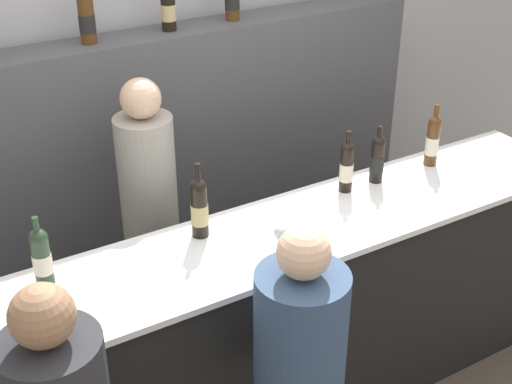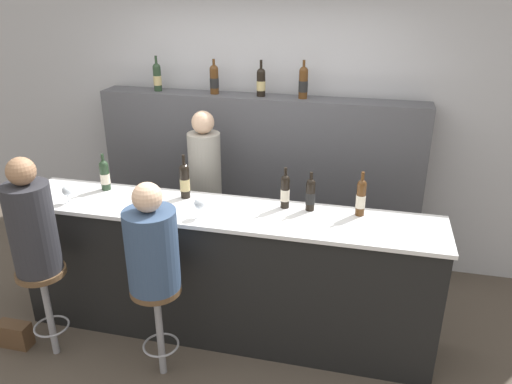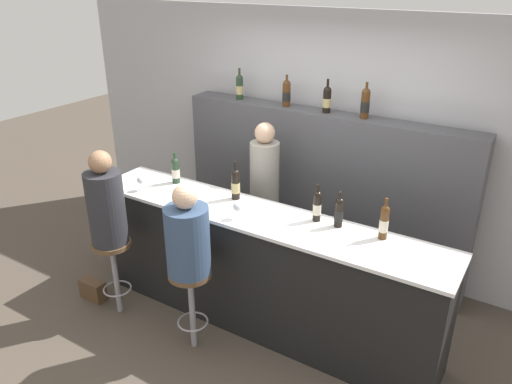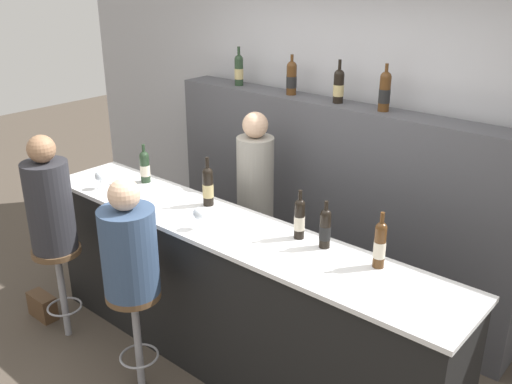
% 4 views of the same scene
% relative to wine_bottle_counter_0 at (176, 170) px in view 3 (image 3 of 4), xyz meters
% --- Properties ---
extents(ground_plane, '(16.00, 16.00, 0.00)m').
position_rel_wine_bottle_counter_0_xyz_m(ground_plane, '(1.02, -0.43, -1.21)').
color(ground_plane, '#4C4238').
extents(wall_back, '(6.40, 0.05, 2.60)m').
position_rel_wine_bottle_counter_0_xyz_m(wall_back, '(1.02, 1.25, 0.09)').
color(wall_back, '#B2B2B7').
rests_on(wall_back, ground_plane).
extents(bar_counter, '(3.21, 0.58, 1.08)m').
position_rel_wine_bottle_counter_0_xyz_m(bar_counter, '(1.02, -0.16, -0.66)').
color(bar_counter, black).
rests_on(bar_counter, ground_plane).
extents(back_bar_cabinet, '(3.01, 0.28, 1.67)m').
position_rel_wine_bottle_counter_0_xyz_m(back_bar_cabinet, '(1.02, 1.02, -0.37)').
color(back_bar_cabinet, '#4C4C51').
rests_on(back_bar_cabinet, ground_plane).
extents(wine_bottle_counter_0, '(0.08, 0.08, 0.30)m').
position_rel_wine_bottle_counter_0_xyz_m(wine_bottle_counter_0, '(0.00, 0.00, 0.00)').
color(wine_bottle_counter_0, '#233823').
rests_on(wine_bottle_counter_0, bar_counter).
extents(wine_bottle_counter_1, '(0.08, 0.08, 0.35)m').
position_rel_wine_bottle_counter_0_xyz_m(wine_bottle_counter_1, '(0.68, 0.00, 0.02)').
color(wine_bottle_counter_1, black).
rests_on(wine_bottle_counter_1, bar_counter).
extents(wine_bottle_counter_2, '(0.07, 0.07, 0.31)m').
position_rel_wine_bottle_counter_0_xyz_m(wine_bottle_counter_2, '(1.46, -0.00, 0.01)').
color(wine_bottle_counter_2, black).
rests_on(wine_bottle_counter_2, bar_counter).
extents(wine_bottle_counter_3, '(0.07, 0.07, 0.29)m').
position_rel_wine_bottle_counter_0_xyz_m(wine_bottle_counter_3, '(1.65, 0.00, -0.00)').
color(wine_bottle_counter_3, black).
rests_on(wine_bottle_counter_3, bar_counter).
extents(wine_bottle_counter_4, '(0.07, 0.07, 0.33)m').
position_rel_wine_bottle_counter_0_xyz_m(wine_bottle_counter_4, '(2.00, 0.00, 0.01)').
color(wine_bottle_counter_4, '#4C2D14').
rests_on(wine_bottle_counter_4, bar_counter).
extents(wine_bottle_backbar_0, '(0.08, 0.08, 0.32)m').
position_rel_wine_bottle_counter_0_xyz_m(wine_bottle_backbar_0, '(0.05, 1.02, 0.60)').
color(wine_bottle_backbar_0, '#233823').
rests_on(wine_bottle_backbar_0, back_bar_cabinet).
extents(wine_bottle_backbar_1, '(0.08, 0.08, 0.31)m').
position_rel_wine_bottle_counter_0_xyz_m(wine_bottle_backbar_1, '(0.60, 1.02, 0.60)').
color(wine_bottle_backbar_1, '#4C2D14').
rests_on(wine_bottle_backbar_1, back_bar_cabinet).
extents(wine_bottle_backbar_2, '(0.08, 0.08, 0.32)m').
position_rel_wine_bottle_counter_0_xyz_m(wine_bottle_backbar_2, '(1.04, 1.02, 0.59)').
color(wine_bottle_backbar_2, black).
rests_on(wine_bottle_backbar_2, back_bar_cabinet).
extents(wine_bottle_backbar_3, '(0.08, 0.08, 0.33)m').
position_rel_wine_bottle_counter_0_xyz_m(wine_bottle_backbar_3, '(1.42, 1.02, 0.61)').
color(wine_bottle_backbar_3, '#4C2D14').
rests_on(wine_bottle_backbar_3, back_bar_cabinet).
extents(wine_glass_0, '(0.08, 0.08, 0.14)m').
position_rel_wine_bottle_counter_0_xyz_m(wine_glass_0, '(-0.15, -0.31, -0.03)').
color(wine_glass_0, silver).
rests_on(wine_glass_0, bar_counter).
extents(wine_glass_1, '(0.08, 0.08, 0.15)m').
position_rel_wine_bottle_counter_0_xyz_m(wine_glass_1, '(0.91, -0.31, -0.02)').
color(wine_glass_1, silver).
rests_on(wine_glass_1, bar_counter).
extents(bar_stool_left, '(0.35, 0.35, 0.74)m').
position_rel_wine_bottle_counter_0_xyz_m(bar_stool_left, '(-0.16, -0.72, -0.64)').
color(bar_stool_left, gray).
rests_on(bar_stool_left, ground_plane).
extents(guest_seated_left, '(0.32, 0.32, 0.84)m').
position_rel_wine_bottle_counter_0_xyz_m(guest_seated_left, '(-0.16, -0.72, -0.10)').
color(guest_seated_left, '#28282D').
rests_on(guest_seated_left, bar_stool_left).
extents(bar_stool_right, '(0.35, 0.35, 0.74)m').
position_rel_wine_bottle_counter_0_xyz_m(bar_stool_right, '(0.72, -0.72, -0.64)').
color(bar_stool_right, gray).
rests_on(bar_stool_right, ground_plane).
extents(guest_seated_right, '(0.35, 0.35, 0.75)m').
position_rel_wine_bottle_counter_0_xyz_m(guest_seated_right, '(0.72, -0.72, -0.15)').
color(guest_seated_right, '#334766').
rests_on(guest_seated_right, bar_stool_right).
extents(bartender, '(0.28, 0.28, 1.63)m').
position_rel_wine_bottle_counter_0_xyz_m(bartender, '(0.66, 0.52, -0.44)').
color(bartender, gray).
rests_on(bartender, ground_plane).
extents(handbag, '(0.26, 0.12, 0.20)m').
position_rel_wine_bottle_counter_0_xyz_m(handbag, '(-0.52, -0.72, -1.11)').
color(handbag, '#513823').
rests_on(handbag, ground_plane).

